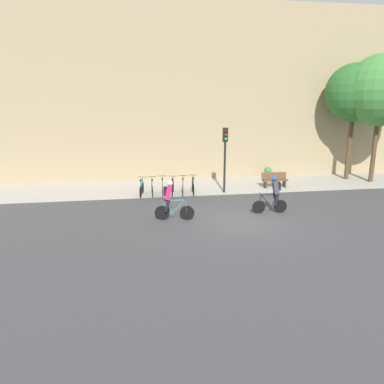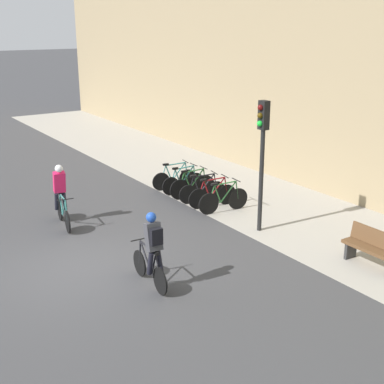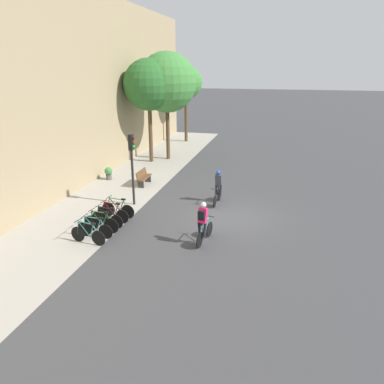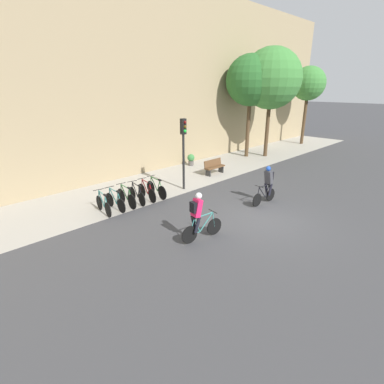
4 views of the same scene
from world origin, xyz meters
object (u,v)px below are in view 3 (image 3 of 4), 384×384
at_px(parked_bike_2, 101,223).
at_px(bench, 144,177).
at_px(cyclist_pink, 203,222).
at_px(cyclist_grey, 218,185).
at_px(traffic_light_pole, 132,157).
at_px(parked_bike_1, 95,229).
at_px(parked_bike_5, 118,209).
at_px(parked_bike_4, 113,214).
at_px(parked_bike_0, 88,235).
at_px(potted_plant, 109,173).
at_px(parked_bike_3, 107,218).

height_order(parked_bike_2, bench, parked_bike_2).
relative_size(cyclist_pink, cyclist_grey, 1.01).
bearing_deg(bench, traffic_light_pole, -167.37).
relative_size(cyclist_pink, parked_bike_1, 1.09).
relative_size(cyclist_pink, bench, 1.18).
distance_m(cyclist_grey, bench, 5.24).
distance_m(parked_bike_1, bench, 7.30).
height_order(parked_bike_1, parked_bike_2, parked_bike_2).
bearing_deg(bench, cyclist_grey, -111.86).
height_order(cyclist_grey, parked_bike_5, cyclist_grey).
distance_m(cyclist_pink, parked_bike_4, 4.64).
bearing_deg(bench, parked_bike_0, -175.31).
bearing_deg(parked_bike_2, parked_bike_0, -179.96).
xyz_separation_m(parked_bike_2, parked_bike_4, (1.13, -0.00, -0.01)).
bearing_deg(parked_bike_5, traffic_light_pole, -2.71).
relative_size(parked_bike_4, parked_bike_5, 0.97).
height_order(parked_bike_2, traffic_light_pole, traffic_light_pole).
relative_size(cyclist_pink, parked_bike_5, 1.04).
bearing_deg(bench, potted_plant, 78.75).
distance_m(parked_bike_3, traffic_light_pole, 3.59).
relative_size(parked_bike_5, traffic_light_pole, 0.47).
distance_m(parked_bike_1, traffic_light_pole, 4.55).
height_order(cyclist_pink, bench, cyclist_pink).
bearing_deg(parked_bike_0, cyclist_pink, -76.16).
height_order(parked_bike_1, parked_bike_5, parked_bike_5).
distance_m(cyclist_grey, parked_bike_5, 5.23).
xyz_separation_m(parked_bike_5, potted_plant, (5.50, 3.15, 0.03)).
bearing_deg(bench, parked_bike_3, -174.02).
bearing_deg(parked_bike_0, parked_bike_5, 0.00).
height_order(parked_bike_0, parked_bike_4, parked_bike_4).
relative_size(cyclist_grey, parked_bike_1, 1.08).
bearing_deg(parked_bike_0, parked_bike_2, 0.04).
xyz_separation_m(parked_bike_1, parked_bike_2, (0.57, 0.00, 0.02)).
relative_size(parked_bike_1, traffic_light_pole, 0.45).
xyz_separation_m(parked_bike_2, traffic_light_pole, (3.46, -0.08, 2.09)).
height_order(cyclist_grey, traffic_light_pole, traffic_light_pole).
bearing_deg(parked_bike_0, potted_plant, 20.67).
relative_size(traffic_light_pole, potted_plant, 4.62).
bearing_deg(cyclist_pink, cyclist_grey, 3.07).
bearing_deg(potted_plant, traffic_light_pole, -139.20).
height_order(parked_bike_5, traffic_light_pole, traffic_light_pole).
relative_size(parked_bike_1, potted_plant, 2.07).
bearing_deg(cyclist_grey, cyclist_pink, -176.93).
height_order(cyclist_pink, parked_bike_5, cyclist_pink).
xyz_separation_m(parked_bike_1, traffic_light_pole, (4.03, -0.08, 2.11)).
bearing_deg(parked_bike_2, parked_bike_3, -0.10).
relative_size(parked_bike_3, traffic_light_pole, 0.45).
distance_m(parked_bike_0, potted_plant, 8.91).
xyz_separation_m(cyclist_grey, parked_bike_2, (-4.76, 4.20, -0.54)).
relative_size(parked_bike_3, parked_bike_4, 0.98).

